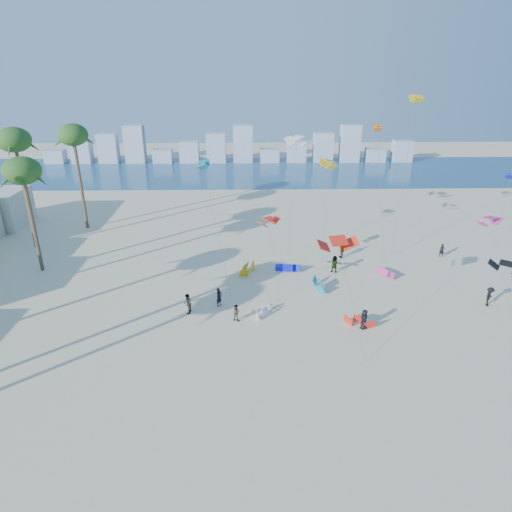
{
  "coord_description": "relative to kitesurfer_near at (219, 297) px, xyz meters",
  "views": [
    {
      "loc": [
        2.18,
        -22.1,
        20.97
      ],
      "look_at": [
        3.0,
        16.0,
        4.5
      ],
      "focal_mm": 31.13,
      "sensor_mm": 36.0,
      "label": 1
    }
  ],
  "objects": [
    {
      "name": "kitesurfer_near",
      "position": [
        0.0,
        0.0,
        0.0
      ],
      "size": [
        0.75,
        0.81,
        1.85
      ],
      "primitive_type": "imported",
      "rotation": [
        0.0,
        0.0,
        0.96
      ],
      "color": "black",
      "rests_on": "ground"
    },
    {
      "name": "kitesurfer_mid",
      "position": [
        1.62,
        -2.6,
        -0.14
      ],
      "size": [
        0.94,
        0.86,
        1.57
      ],
      "primitive_type": "imported",
      "rotation": [
        0.0,
        0.0,
        2.7
      ],
      "color": "gray",
      "rests_on": "ground"
    },
    {
      "name": "ground",
      "position": [
        0.5,
        -14.61,
        -0.92
      ],
      "size": [
        220.0,
        220.0,
        0.0
      ],
      "primitive_type": "plane",
      "color": "beige",
      "rests_on": "ground"
    },
    {
      "name": "grounded_kites",
      "position": [
        8.39,
        3.52,
        -0.48
      ],
      "size": [
        17.22,
        13.54,
        1.0
      ],
      "color": "white",
      "rests_on": "ground"
    },
    {
      "name": "distant_skyline",
      "position": [
        -0.69,
        67.39,
        2.16
      ],
      "size": [
        85.0,
        3.0,
        8.4
      ],
      "color": "#9EADBF",
      "rests_on": "ground"
    },
    {
      "name": "kitesurfers_far",
      "position": [
        13.55,
        3.12,
        0.02
      ],
      "size": [
        29.27,
        16.53,
        1.92
      ],
      "color": "black",
      "rests_on": "ground"
    },
    {
      "name": "ocean",
      "position": [
        0.5,
        57.39,
        -0.92
      ],
      "size": [
        220.0,
        220.0,
        0.0
      ],
      "primitive_type": "plane",
      "color": "navy",
      "rests_on": "ground"
    },
    {
      "name": "flying_kites",
      "position": [
        13.87,
        7.73,
        10.42
      ],
      "size": [
        36.66,
        28.77,
        18.26
      ],
      "color": "red",
      "rests_on": "ground"
    }
  ]
}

